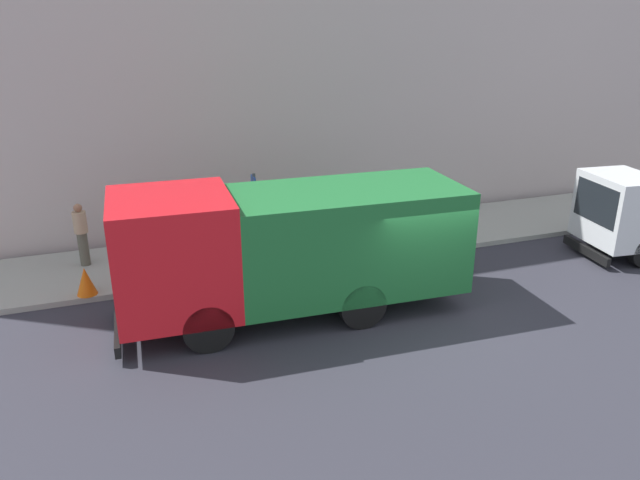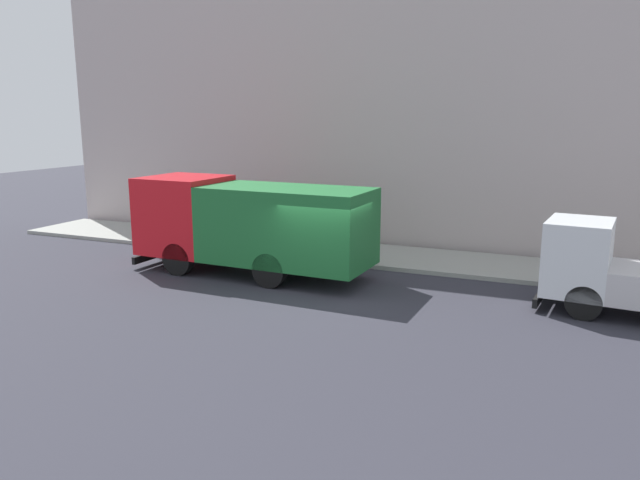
# 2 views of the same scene
# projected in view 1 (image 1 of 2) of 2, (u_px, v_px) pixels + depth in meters

# --- Properties ---
(ground) EXTENTS (80.00, 80.00, 0.00)m
(ground) POSITION_uv_depth(u_px,v_px,m) (422.00, 311.00, 14.00)
(ground) COLOR #2F2F38
(sidewalk) EXTENTS (3.28, 30.00, 0.14)m
(sidewalk) POSITION_uv_depth(u_px,v_px,m) (347.00, 241.00, 18.06)
(sidewalk) COLOR #9D9F97
(sidewalk) RESTS_ON ground
(building_facade) EXTENTS (0.50, 30.00, 11.95)m
(building_facade) POSITION_uv_depth(u_px,v_px,m) (323.00, 29.00, 17.85)
(building_facade) COLOR #BDAEAC
(building_facade) RESTS_ON ground
(large_utility_truck) EXTENTS (2.75, 7.82, 3.00)m
(large_utility_truck) POSITION_uv_depth(u_px,v_px,m) (290.00, 245.00, 13.33)
(large_utility_truck) COLOR red
(large_utility_truck) RESTS_ON ground
(pedestrian_walking) EXTENTS (0.44, 0.44, 1.71)m
(pedestrian_walking) POSITION_uv_depth(u_px,v_px,m) (184.00, 232.00, 15.89)
(pedestrian_walking) COLOR #413452
(pedestrian_walking) RESTS_ON sidewalk
(pedestrian_standing) EXTENTS (0.49, 0.49, 1.70)m
(pedestrian_standing) POSITION_uv_depth(u_px,v_px,m) (81.00, 233.00, 15.86)
(pedestrian_standing) COLOR #585548
(pedestrian_standing) RESTS_ON sidewalk
(traffic_cone_orange) EXTENTS (0.48, 0.48, 0.68)m
(traffic_cone_orange) POSITION_uv_depth(u_px,v_px,m) (86.00, 281.00, 14.38)
(traffic_cone_orange) COLOR orange
(traffic_cone_orange) RESTS_ON sidewalk
(street_sign_post) EXTENTS (0.44, 0.08, 2.54)m
(street_sign_post) POSITION_uv_depth(u_px,v_px,m) (255.00, 213.00, 15.51)
(street_sign_post) COLOR #4C5156
(street_sign_post) RESTS_ON sidewalk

